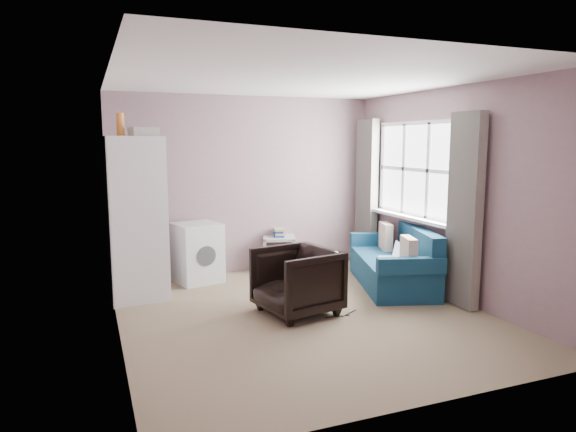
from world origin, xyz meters
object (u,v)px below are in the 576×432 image
Objects in this scene: washing_machine at (197,251)px; side_table at (279,250)px; sofa at (396,264)px; armchair at (297,278)px; fridge at (133,217)px.

washing_machine is 1.28× the size of side_table.
sofa is at bearing -39.92° from washing_machine.
sofa is at bearing 96.88° from armchair.
armchair is at bearing -104.67° from side_table.
armchair reaches higher than side_table.
armchair is 0.36× the size of fridge.
side_table is 0.33× the size of sofa.
fridge is 2.77× the size of washing_machine.
armchair is 1.29× the size of side_table.
sofa is at bearing -49.69° from side_table.
armchair is at bearing -80.05° from washing_machine.
washing_machine is at bearing 171.84° from sofa.
armchair is 1.71m from sofa.
washing_machine is 2.63m from sofa.
sofa is (2.36, -1.15, -0.13)m from washing_machine.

